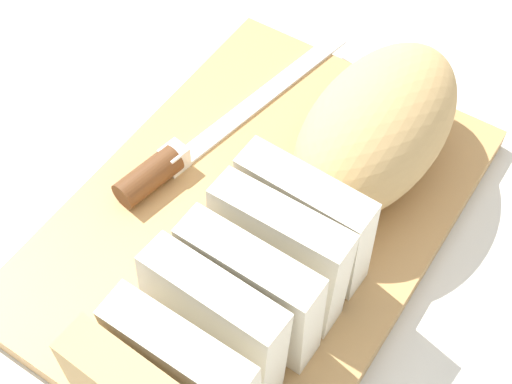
{
  "coord_description": "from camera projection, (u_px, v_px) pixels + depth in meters",
  "views": [
    {
      "loc": [
        0.28,
        0.18,
        0.51
      ],
      "look_at": [
        0.0,
        0.0,
        0.05
      ],
      "focal_mm": 51.71,
      "sensor_mm": 36.0,
      "label": 1
    }
  ],
  "objects": [
    {
      "name": "crumb_stray_left",
      "position": [
        246.0,
        155.0,
        0.62
      ],
      "size": [
        0.01,
        0.01,
        0.01
      ],
      "primitive_type": "sphere",
      "color": "#996633",
      "rests_on": "cutting_board"
    },
    {
      "name": "crumb_near_knife",
      "position": [
        290.0,
        232.0,
        0.57
      ],
      "size": [
        0.01,
        0.01,
        0.01
      ],
      "primitive_type": "sphere",
      "color": "#996633",
      "rests_on": "cutting_board"
    },
    {
      "name": "bread_knife",
      "position": [
        179.0,
        156.0,
        0.61
      ],
      "size": [
        0.27,
        0.07,
        0.02
      ],
      "rotation": [
        0.0,
        0.0,
        2.94
      ],
      "color": "silver",
      "rests_on": "cutting_board"
    },
    {
      "name": "bread_loaf",
      "position": [
        317.0,
        203.0,
        0.53
      ],
      "size": [
        0.39,
        0.13,
        0.1
      ],
      "rotation": [
        0.0,
        0.0,
        -0.05
      ],
      "color": "tan",
      "rests_on": "cutting_board"
    },
    {
      "name": "ground_plane",
      "position": [
        256.0,
        228.0,
        0.6
      ],
      "size": [
        3.0,
        3.0,
        0.0
      ],
      "primitive_type": "plane",
      "color": "silver"
    },
    {
      "name": "crumb_near_loaf",
      "position": [
        282.0,
        161.0,
        0.62
      ],
      "size": [
        0.0,
        0.0,
        0.0
      ],
      "primitive_type": "sphere",
      "color": "#996633",
      "rests_on": "cutting_board"
    },
    {
      "name": "cutting_board",
      "position": [
        256.0,
        221.0,
        0.6
      ],
      "size": [
        0.39,
        0.28,
        0.02
      ],
      "primitive_type": "cube",
      "rotation": [
        0.0,
        0.0,
        -0.02
      ],
      "color": "tan",
      "rests_on": "ground_plane"
    },
    {
      "name": "crumb_stray_right",
      "position": [
        331.0,
        215.0,
        0.58
      ],
      "size": [
        0.01,
        0.01,
        0.01
      ],
      "primitive_type": "sphere",
      "color": "#996633",
      "rests_on": "cutting_board"
    }
  ]
}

